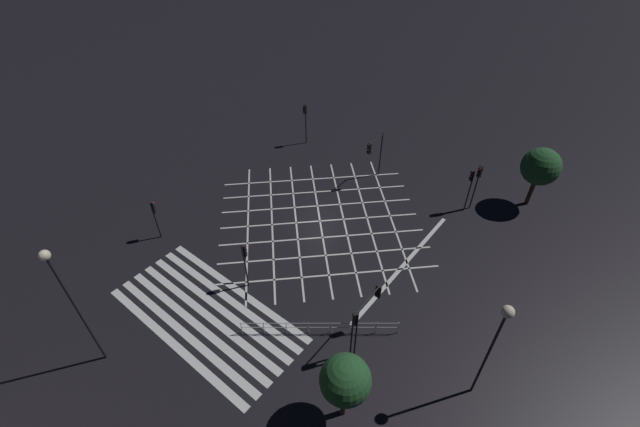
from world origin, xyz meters
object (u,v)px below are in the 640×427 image
(traffic_light_sw_cross, at_px, (155,212))
(street_tree_near, at_px, (541,167))
(traffic_light_se_main, at_px, (355,326))
(traffic_light_ne_cross, at_px, (477,179))
(street_tree_far, at_px, (345,380))
(traffic_light_median_south, at_px, (245,257))
(traffic_light_se_cross, at_px, (367,308))
(traffic_light_ne_main, at_px, (470,182))
(street_lamp_west, at_px, (64,288))
(traffic_light_nw_cross, at_px, (305,116))
(street_lamp_east, at_px, (500,329))
(traffic_light_median_north, at_px, (374,150))

(traffic_light_sw_cross, distance_m, street_tree_near, 30.61)
(traffic_light_se_main, relative_size, traffic_light_ne_cross, 0.97)
(street_tree_far, bearing_deg, traffic_light_median_south, 163.38)
(traffic_light_se_main, distance_m, traffic_light_se_cross, 1.51)
(traffic_light_se_cross, xyz_separation_m, traffic_light_ne_cross, (-0.11, 16.02, 0.13))
(traffic_light_sw_cross, height_order, traffic_light_ne_main, traffic_light_ne_main)
(traffic_light_ne_cross, xyz_separation_m, street_tree_far, (1.88, -20.68, 0.40))
(traffic_light_median_south, xyz_separation_m, street_lamp_west, (-2.66, -9.39, 3.78))
(street_tree_near, bearing_deg, street_tree_far, -93.98)
(traffic_light_se_cross, bearing_deg, street_lamp_west, 133.88)
(traffic_light_sw_cross, bearing_deg, street_lamp_west, -143.70)
(traffic_light_se_main, distance_m, traffic_light_ne_cross, 17.52)
(traffic_light_ne_main, height_order, street_tree_far, street_tree_far)
(traffic_light_nw_cross, xyz_separation_m, traffic_light_se_main, (18.01, -16.94, -0.09))
(traffic_light_nw_cross, relative_size, traffic_light_median_south, 1.12)
(street_tree_near, distance_m, street_tree_far, 24.46)
(street_tree_far, bearing_deg, traffic_light_se_main, 116.53)
(street_lamp_east, relative_size, street_lamp_west, 0.83)
(traffic_light_ne_cross, relative_size, street_tree_far, 0.89)
(street_tree_near, bearing_deg, traffic_light_median_south, -119.77)
(traffic_light_ne_cross, bearing_deg, traffic_light_se_cross, 0.38)
(traffic_light_se_main, xyz_separation_m, traffic_light_ne_main, (-0.64, 17.05, -0.09))
(traffic_light_nw_cross, distance_m, traffic_light_median_north, 9.03)
(traffic_light_nw_cross, relative_size, traffic_light_se_cross, 1.08)
(traffic_light_sw_cross, relative_size, street_lamp_east, 0.46)
(traffic_light_se_main, relative_size, traffic_light_ne_main, 1.03)
(traffic_light_ne_main, bearing_deg, traffic_light_ne_cross, -126.13)
(traffic_light_median_north, bearing_deg, street_lamp_east, 49.31)
(traffic_light_se_cross, xyz_separation_m, street_tree_far, (1.77, -4.66, 0.53))
(traffic_light_se_main, distance_m, street_tree_near, 21.51)
(traffic_light_median_south, relative_size, traffic_light_median_north, 0.87)
(traffic_light_ne_main, bearing_deg, street_tree_far, 96.27)
(traffic_light_ne_main, distance_m, street_tree_near, 5.81)
(traffic_light_nw_cross, relative_size, traffic_light_ne_cross, 1.00)
(street_lamp_west, bearing_deg, street_lamp_east, 33.19)
(street_lamp_east, bearing_deg, traffic_light_se_main, -159.87)
(traffic_light_sw_cross, bearing_deg, traffic_light_se_main, -87.11)
(street_lamp_west, bearing_deg, traffic_light_se_main, 39.23)
(street_lamp_east, xyz_separation_m, street_tree_near, (-3.23, 18.85, -2.15))
(traffic_light_se_main, height_order, traffic_light_ne_cross, traffic_light_ne_cross)
(traffic_light_se_main, height_order, traffic_light_median_north, traffic_light_median_north)
(traffic_light_nw_cross, bearing_deg, street_lamp_east, 59.31)
(traffic_light_nw_cross, height_order, street_tree_far, street_tree_far)
(traffic_light_ne_main, xyz_separation_m, street_tree_far, (2.22, -20.21, 0.58))
(traffic_light_median_north, bearing_deg, street_lamp_west, -5.66)
(traffic_light_ne_cross, bearing_deg, traffic_light_se_main, 0.98)
(traffic_light_median_north, relative_size, street_lamp_west, 0.48)
(traffic_light_nw_cross, xyz_separation_m, traffic_light_median_south, (9.12, -16.98, -0.32))
(traffic_light_sw_cross, xyz_separation_m, traffic_light_ne_cross, (17.52, 18.42, 0.57))
(traffic_light_se_main, bearing_deg, street_tree_near, -98.78)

